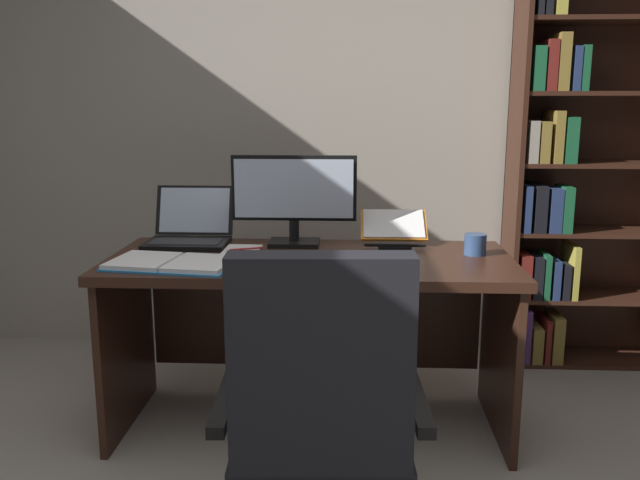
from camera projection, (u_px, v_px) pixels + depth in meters
name	position (u px, v px, depth m)	size (l,w,h in m)	color
wall_back	(341.00, 119.00, 3.61)	(4.86, 0.12, 2.55)	#A89E8E
desk	(312.00, 300.00, 2.81)	(1.64, 0.71, 0.75)	#381E14
bookshelf	(577.00, 171.00, 3.37)	(0.86, 0.31, 2.12)	#381E14
office_chair	(321.00, 444.00, 1.86)	(0.63, 0.60, 1.00)	black
monitor	(294.00, 199.00, 2.88)	(0.55, 0.16, 0.40)	black
laptop	(190.00, 232.00, 2.95)	(0.36, 0.33, 0.24)	black
keyboard	(286.00, 261.00, 2.57)	(0.42, 0.15, 0.02)	black
computer_mouse	(363.00, 260.00, 2.56)	(0.06, 0.10, 0.04)	black
reading_stand_with_book	(394.00, 229.00, 2.93)	(0.29, 0.24, 0.14)	black
open_binder	(172.00, 263.00, 2.55)	(0.51, 0.34, 0.02)	#2D84C6
notepad	(242.00, 251.00, 2.78)	(0.15, 0.21, 0.01)	white
pen	(246.00, 249.00, 2.78)	(0.01, 0.01, 0.14)	maroon
coffee_mug	(475.00, 244.00, 2.73)	(0.09, 0.09, 0.09)	#334C7A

